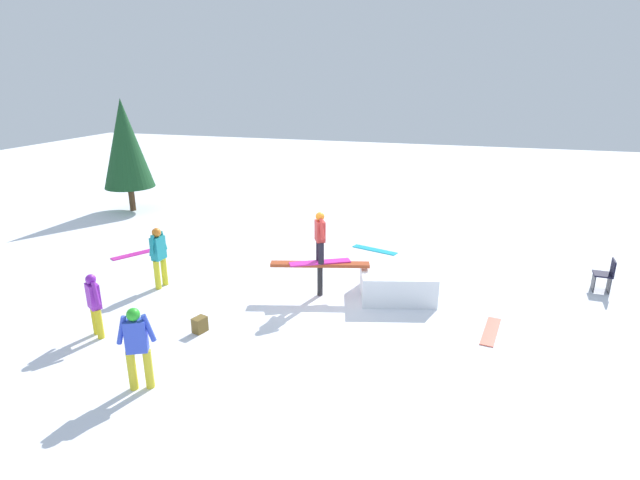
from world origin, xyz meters
TOP-DOWN VIEW (x-y plane):
  - ground_plane at (0.00, 0.00)m, footprint 60.00×60.00m
  - rail_feature at (0.00, 0.00)m, footprint 2.46×0.90m
  - snow_kicker_ramp at (-1.87, -0.50)m, footprint 2.12×1.91m
  - main_rider_on_rail at (0.00, 0.00)m, footprint 1.48×0.97m
  - bystander_purple at (3.97, 3.34)m, footprint 0.59×0.42m
  - bystander_teal at (4.16, 0.68)m, footprint 0.25×0.68m
  - bystander_blue at (1.93, 4.70)m, footprint 0.64×0.37m
  - loose_snowboard_coral at (-4.12, 0.78)m, footprint 0.49×1.39m
  - loose_snowboard_cyan at (-0.71, -3.76)m, footprint 1.51×0.71m
  - loose_snowboard_magenta at (6.43, -1.19)m, footprint 0.92×1.27m
  - folding_chair at (-6.95, -2.31)m, footprint 0.47×0.47m
  - backpack_on_snow at (1.97, 2.57)m, footprint 0.30×0.35m
  - pine_tree_near at (9.78, -5.81)m, footprint 1.97×1.97m

SIDE VIEW (x-z plane):
  - ground_plane at x=0.00m, z-range 0.00..0.00m
  - loose_snowboard_coral at x=-4.12m, z-range 0.00..0.02m
  - loose_snowboard_cyan at x=-0.71m, z-range 0.00..0.02m
  - loose_snowboard_magenta at x=6.43m, z-range 0.00..0.02m
  - backpack_on_snow at x=1.97m, z-range 0.00..0.34m
  - snow_kicker_ramp at x=-1.87m, z-range 0.00..0.72m
  - folding_chair at x=-6.95m, z-range -0.03..0.85m
  - rail_feature at x=0.00m, z-range 0.30..1.18m
  - bystander_purple at x=3.97m, z-range 0.09..1.50m
  - bystander_blue at x=1.93m, z-range 0.10..1.67m
  - bystander_teal at x=4.16m, z-range 0.10..1.72m
  - main_rider_on_rail at x=0.00m, z-range 0.86..2.17m
  - pine_tree_near at x=9.78m, z-range 0.48..4.96m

